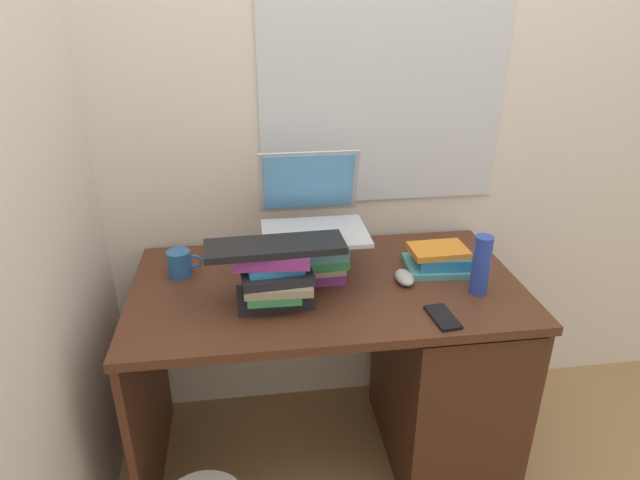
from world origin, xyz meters
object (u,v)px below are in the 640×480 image
book_stack_side (438,258)px  laptop (312,211)px  keyboard (275,247)px  mug (180,264)px  book_stack_tall (314,256)px  cell_phone (443,317)px  computer_mouse (404,277)px  desk (415,364)px  book_stack_keyboard_riser (275,277)px  water_bottle (481,265)px

book_stack_side → laptop: size_ratio=0.63×
keyboard → mug: keyboard is taller
book_stack_tall → book_stack_side: bearing=0.2°
cell_phone → mug: bearing=148.7°
book_stack_side → computer_mouse: 0.17m
desk → laptop: 0.69m
book_stack_side → mug: bearing=175.8°
book_stack_keyboard_riser → computer_mouse: book_stack_keyboard_riser is taller
desk → keyboard: size_ratio=3.08×
book_stack_tall → mug: size_ratio=1.95×
book_stack_side → water_bottle: bearing=-67.8°
book_stack_keyboard_riser → computer_mouse: (0.44, 0.07, -0.07)m
keyboard → computer_mouse: (0.43, 0.07, -0.18)m
laptop → water_bottle: bearing=-25.6°
water_bottle → cell_phone: 0.23m
computer_mouse → water_bottle: water_bottle is taller
keyboard → water_bottle: 0.66m
laptop → book_stack_tall: bearing=-92.8°
mug → cell_phone: mug is taller
keyboard → computer_mouse: 0.47m
book_stack_keyboard_riser → water_bottle: (0.65, -0.02, 0.01)m
book_stack_side → mug: mug is taller
desk → cell_phone: cell_phone is taller
desk → book_stack_keyboard_riser: book_stack_keyboard_riser is taller
cell_phone → computer_mouse: bearing=97.1°
book_stack_side → water_bottle: (0.07, -0.18, 0.06)m
water_bottle → cell_phone: bearing=-140.6°
laptop → water_bottle: (0.51, -0.25, -0.12)m
book_stack_side → water_bottle: 0.20m
keyboard → laptop: bearing=55.3°
book_stack_keyboard_riser → laptop: bearing=57.1°
book_stack_tall → cell_phone: 0.48m
book_stack_tall → laptop: bearing=87.2°
mug → desk: bearing=-10.2°
desk → mug: (-0.81, 0.15, 0.40)m
water_bottle → keyboard: bearing=177.9°
laptop → computer_mouse: 0.38m
laptop → computer_mouse: (0.29, -0.15, -0.20)m
water_bottle → desk: bearing=146.6°
desk → water_bottle: (0.15, -0.10, 0.45)m
book_stack_keyboard_riser → computer_mouse: bearing=9.6°
laptop → keyboard: 0.26m
book_stack_side → laptop: (-0.44, 0.06, 0.18)m
cell_phone → book_stack_tall: bearing=132.2°
keyboard → computer_mouse: bearing=7.2°
book_stack_side → water_bottle: size_ratio=1.11×
book_stack_keyboard_riser → cell_phone: (0.49, -0.16, -0.09)m
book_stack_tall → desk: bearing=-12.3°
keyboard → computer_mouse: keyboard is taller
book_stack_keyboard_riser → cell_phone: 0.52m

